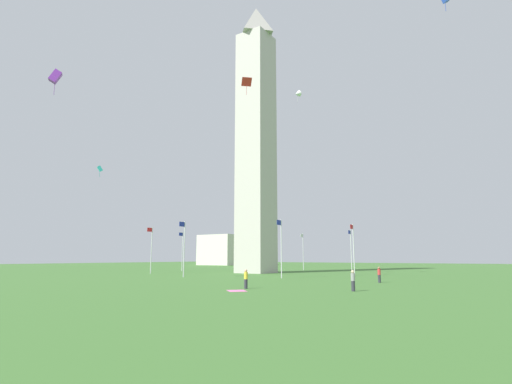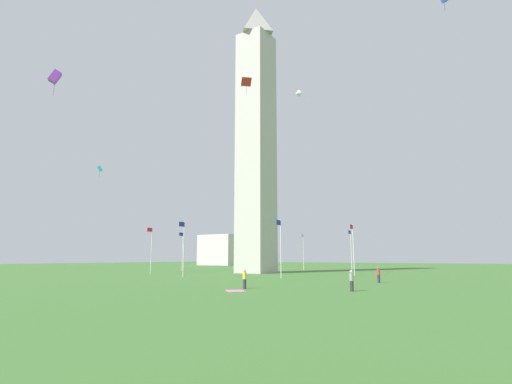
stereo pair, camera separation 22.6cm
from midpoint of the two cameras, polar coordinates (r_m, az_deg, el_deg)
The scene contains 19 objects.
ground_plane at distance 69.20m, azimuth 0.10°, elevation -11.45°, with size 260.00×260.00×0.00m, color #3D6B2D.
obelisk_monument at distance 72.54m, azimuth 0.09°, elevation 8.34°, with size 5.41×5.41×49.15m.
flagpole_n at distance 55.64m, azimuth -10.15°, elevation -7.57°, with size 1.12×0.14×7.52m.
flagpole_ne at distance 52.16m, azimuth 3.65°, elevation -7.60°, with size 1.12×0.14×7.52m.
flagpole_e at distance 61.05m, azimuth 13.78°, elevation -7.59°, with size 1.12×0.14×7.52m.
flagpole_se at distance 74.33m, azimuth 13.46°, elevation -7.85°, with size 1.12×0.14×7.52m.
flagpole_s at distance 84.03m, azimuth 6.81°, elevation -8.17°, with size 1.12×0.14×7.52m.
flagpole_sw at distance 86.23m, azimuth -2.11°, elevation -8.25°, with size 1.12×0.14×7.52m.
flagpole_w at distance 80.18m, azimuth -10.35°, elevation -8.04°, with size 1.12×0.14×7.52m.
flagpole_nw at distance 68.05m, azimuth -14.59°, elevation -7.70°, with size 1.12×0.14×7.52m.
person_yellow_shirt at distance 34.96m, azimuth -1.45°, elevation -12.27°, with size 0.32×0.32×1.64m.
person_gray_shirt at distance 33.22m, azimuth 13.63°, elevation -12.17°, with size 0.32×0.32×1.64m.
person_red_shirt at distance 45.04m, azimuth 17.17°, elevation -11.18°, with size 0.32×0.32×1.65m.
kite_cyan_box at distance 61.65m, azimuth -21.24°, elevation 3.09°, with size 0.91×0.74×1.68m.
kite_white_delta at distance 62.79m, azimuth 5.98°, elevation 13.74°, with size 1.35×1.24×1.87m.
kite_red_diamond at distance 60.69m, azimuth -1.28°, elevation 15.35°, with size 1.83×1.84×2.46m.
kite_purple_box at distance 52.94m, azimuth -26.58°, elevation 14.43°, with size 1.59×1.44×3.06m.
distant_building at distance 140.75m, azimuth -3.81°, elevation -8.26°, with size 18.02×13.37×10.06m.
picnic_blanket_near_first_person at distance 32.93m, azimuth -2.78°, elevation -13.85°, with size 1.80×1.40×0.01m, color pink.
Camera 2 is at (57.10, 39.00, 2.66)m, focal length 28.12 mm.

